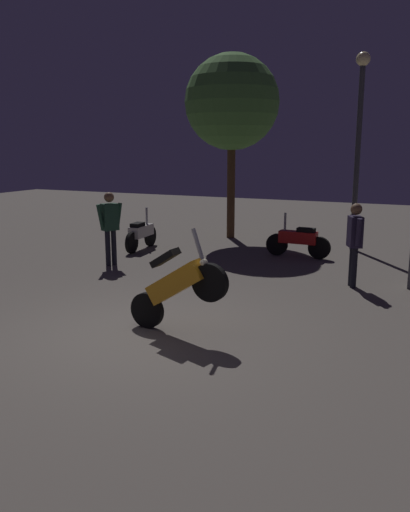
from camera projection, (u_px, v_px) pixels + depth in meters
name	position (u px, v px, depth m)	size (l,w,h in m)	color
ground_plane	(140.00, 333.00, 7.85)	(40.00, 40.00, 0.00)	#605951
motorcycle_orange_foreground	(177.00, 286.00, 7.69)	(1.66, 0.37, 1.63)	black
motorcycle_red_parked_left	(298.00, 240.00, 13.12)	(1.66, 0.32, 1.11)	black
motorcycle_white_parked_right	(141.00, 234.00, 14.08)	(0.36, 1.66, 1.11)	black
person_rider_beside	(110.00, 222.00, 12.09)	(0.38, 0.64, 1.73)	black
person_bystander_far	(355.00, 238.00, 10.23)	(0.36, 0.65, 1.68)	black
streetlamp_near	(359.00, 128.00, 13.52)	(0.36, 0.36, 5.11)	#38383D
tree_left_bg	(232.00, 103.00, 15.19)	(2.77, 2.77, 5.41)	#4C331E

